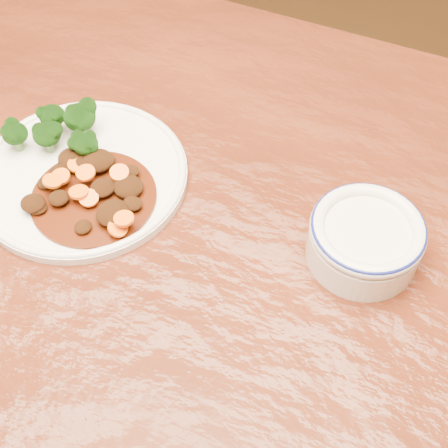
% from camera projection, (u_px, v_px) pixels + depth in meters
% --- Properties ---
extents(dining_table, '(1.55, 0.99, 0.75)m').
position_uv_depth(dining_table, '(154.00, 293.00, 0.71)').
color(dining_table, '#53200E').
rests_on(dining_table, ground).
extents(dinner_plate, '(0.24, 0.24, 0.01)m').
position_uv_depth(dinner_plate, '(82.00, 174.00, 0.70)').
color(dinner_plate, white).
rests_on(dinner_plate, dining_table).
extents(broccoli_florets, '(0.11, 0.08, 0.04)m').
position_uv_depth(broccoli_florets, '(59.00, 127.00, 0.71)').
color(broccoli_florets, '#61904A').
rests_on(broccoli_florets, dinner_plate).
extents(mince_stew, '(0.14, 0.14, 0.02)m').
position_uv_depth(mince_stew, '(93.00, 188.00, 0.67)').
color(mince_stew, '#3E1706').
rests_on(mince_stew, dinner_plate).
extents(dip_bowl, '(0.11, 0.11, 0.05)m').
position_uv_depth(dip_bowl, '(365.00, 239.00, 0.62)').
color(dip_bowl, beige).
rests_on(dip_bowl, dining_table).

